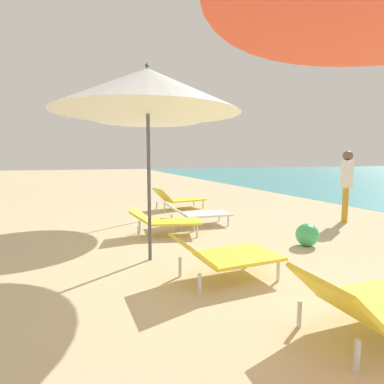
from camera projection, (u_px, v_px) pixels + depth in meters
lounger_nearest_shoreside at (375, 300)px, 2.49m from camera, size 1.35×0.70×0.59m
umbrella_second at (147, 91)px, 4.12m from camera, size 2.57×2.57×2.75m
lounger_second_shoreside at (165, 220)px, 5.74m from camera, size 1.44×0.85×0.53m
lounger_second_inland at (225, 255)px, 3.64m from camera, size 1.32×0.77×0.57m
umbrella_farthest at (148, 111)px, 6.99m from camera, size 2.47×2.47×2.86m
lounger_farthest_shoreside at (179, 199)px, 8.75m from camera, size 1.57×0.91×0.62m
lounger_farthest_inland at (197, 213)px, 6.62m from camera, size 1.45×0.69×0.51m
person_walking_far at (347, 179)px, 6.87m from camera, size 0.40×0.42×1.64m
beach_ball at (307, 235)px, 5.06m from camera, size 0.38×0.38×0.38m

